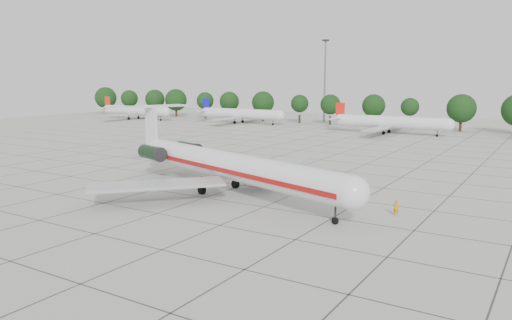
{
  "coord_description": "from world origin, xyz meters",
  "views": [
    {
      "loc": [
        34.89,
        -52.73,
        13.74
      ],
      "look_at": [
        2.01,
        0.05,
        3.5
      ],
      "focal_mm": 35.0,
      "sensor_mm": 36.0,
      "label": 1
    }
  ],
  "objects_px": {
    "bg_airliner_b": "(241,114)",
    "floodlight_mast": "(325,76)",
    "ground_crew": "(396,208)",
    "bg_airliner_a": "(135,111)",
    "main_airliner": "(222,164)",
    "bg_airliner_c": "(390,122)"
  },
  "relations": [
    {
      "from": "ground_crew",
      "to": "bg_airliner_c",
      "type": "relative_size",
      "value": 0.06
    },
    {
      "from": "ground_crew",
      "to": "bg_airliner_b",
      "type": "xyz_separation_m",
      "value": [
        -70.89,
        78.22,
        2.06
      ]
    },
    {
      "from": "main_airliner",
      "to": "bg_airliner_b",
      "type": "relative_size",
      "value": 1.45
    },
    {
      "from": "ground_crew",
      "to": "floodlight_mast",
      "type": "relative_size",
      "value": 0.07
    },
    {
      "from": "floodlight_mast",
      "to": "ground_crew",
      "type": "bearing_deg",
      "value": -61.95
    },
    {
      "from": "bg_airliner_b",
      "to": "main_airliner",
      "type": "bearing_deg",
      "value": -57.75
    },
    {
      "from": "main_airliner",
      "to": "bg_airliner_b",
      "type": "height_order",
      "value": "main_airliner"
    },
    {
      "from": "main_airliner",
      "to": "bg_airliner_b",
      "type": "xyz_separation_m",
      "value": [
        -49.66,
        78.71,
        -0.56
      ]
    },
    {
      "from": "bg_airliner_c",
      "to": "floodlight_mast",
      "type": "bearing_deg",
      "value": 141.12
    },
    {
      "from": "main_airliner",
      "to": "floodlight_mast",
      "type": "bearing_deg",
      "value": 125.06
    },
    {
      "from": "ground_crew",
      "to": "bg_airliner_c",
      "type": "distance_m",
      "value": 77.06
    },
    {
      "from": "ground_crew",
      "to": "main_airliner",
      "type": "bearing_deg",
      "value": -1.87
    },
    {
      "from": "bg_airliner_a",
      "to": "bg_airliner_c",
      "type": "distance_m",
      "value": 86.37
    },
    {
      "from": "floodlight_mast",
      "to": "bg_airliner_a",
      "type": "bearing_deg",
      "value": -158.01
    },
    {
      "from": "bg_airliner_b",
      "to": "floodlight_mast",
      "type": "relative_size",
      "value": 1.11
    },
    {
      "from": "bg_airliner_a",
      "to": "floodlight_mast",
      "type": "distance_m",
      "value": 64.1
    },
    {
      "from": "bg_airliner_b",
      "to": "floodlight_mast",
      "type": "distance_m",
      "value": 28.87
    },
    {
      "from": "bg_airliner_b",
      "to": "floodlight_mast",
      "type": "xyz_separation_m",
      "value": [
        19.77,
        17.69,
        11.37
      ]
    },
    {
      "from": "bg_airliner_c",
      "to": "floodlight_mast",
      "type": "xyz_separation_m",
      "value": [
        -27.87,
        22.47,
        11.37
      ]
    },
    {
      "from": "main_airliner",
      "to": "bg_airliner_a",
      "type": "height_order",
      "value": "main_airliner"
    },
    {
      "from": "ground_crew",
      "to": "bg_airliner_a",
      "type": "relative_size",
      "value": 0.06
    },
    {
      "from": "ground_crew",
      "to": "bg_airliner_c",
      "type": "height_order",
      "value": "bg_airliner_c"
    }
  ]
}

